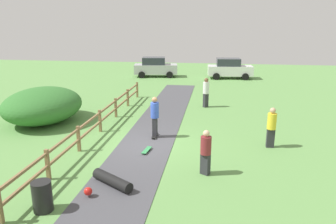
{
  "coord_description": "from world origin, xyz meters",
  "views": [
    {
      "loc": [
        2.94,
        -13.29,
        5.21
      ],
      "look_at": [
        0.71,
        1.77,
        1.0
      ],
      "focal_mm": 34.68,
      "sensor_mm": 36.0,
      "label": 1
    }
  ],
  "objects_px": {
    "bystander_maroon": "(206,150)",
    "trash_bin": "(42,196)",
    "skater_fallen": "(111,181)",
    "bush_large": "(43,105)",
    "bystander_yellow": "(271,126)",
    "parked_car_silver": "(155,67)",
    "skateboard_loose": "(147,150)",
    "bystander_white": "(206,91)",
    "skater_riding": "(155,115)",
    "parked_car_white": "(230,68)"
  },
  "relations": [
    {
      "from": "bystander_maroon",
      "to": "parked_car_white",
      "type": "bearing_deg",
      "value": 85.82
    },
    {
      "from": "skater_riding",
      "to": "parked_car_silver",
      "type": "xyz_separation_m",
      "value": [
        -3.23,
        17.42,
        -0.14
      ]
    },
    {
      "from": "skater_riding",
      "to": "bystander_yellow",
      "type": "xyz_separation_m",
      "value": [
        5.15,
        -0.49,
        -0.13
      ]
    },
    {
      "from": "bush_large",
      "to": "trash_bin",
      "type": "height_order",
      "value": "bush_large"
    },
    {
      "from": "skater_riding",
      "to": "trash_bin",
      "type": "bearing_deg",
      "value": -107.29
    },
    {
      "from": "bush_large",
      "to": "parked_car_silver",
      "type": "relative_size",
      "value": 1.07
    },
    {
      "from": "bush_large",
      "to": "skater_riding",
      "type": "xyz_separation_m",
      "value": [
        6.4,
        -1.54,
        0.17
      ]
    },
    {
      "from": "bystander_yellow",
      "to": "parked_car_silver",
      "type": "height_order",
      "value": "parked_car_silver"
    },
    {
      "from": "skater_fallen",
      "to": "bystander_maroon",
      "type": "relative_size",
      "value": 0.97
    },
    {
      "from": "bystander_yellow",
      "to": "parked_car_silver",
      "type": "distance_m",
      "value": 19.78
    },
    {
      "from": "skater_riding",
      "to": "skater_fallen",
      "type": "xyz_separation_m",
      "value": [
        -0.56,
        -4.89,
        -0.9
      ]
    },
    {
      "from": "trash_bin",
      "to": "bystander_yellow",
      "type": "height_order",
      "value": "bystander_yellow"
    },
    {
      "from": "parked_car_silver",
      "to": "bush_large",
      "type": "bearing_deg",
      "value": -101.27
    },
    {
      "from": "skater_fallen",
      "to": "bystander_yellow",
      "type": "relative_size",
      "value": 0.9
    },
    {
      "from": "skater_riding",
      "to": "skateboard_loose",
      "type": "height_order",
      "value": "skater_riding"
    },
    {
      "from": "bush_large",
      "to": "skateboard_loose",
      "type": "relative_size",
      "value": 5.77
    },
    {
      "from": "bystander_yellow",
      "to": "parked_car_silver",
      "type": "relative_size",
      "value": 0.4
    },
    {
      "from": "skater_fallen",
      "to": "bystander_maroon",
      "type": "height_order",
      "value": "bystander_maroon"
    },
    {
      "from": "skater_riding",
      "to": "parked_car_white",
      "type": "xyz_separation_m",
      "value": [
        4.0,
        17.43,
        -0.14
      ]
    },
    {
      "from": "trash_bin",
      "to": "bystander_white",
      "type": "height_order",
      "value": "bystander_white"
    },
    {
      "from": "trash_bin",
      "to": "parked_car_white",
      "type": "bearing_deg",
      "value": 75.86
    },
    {
      "from": "parked_car_silver",
      "to": "skateboard_loose",
      "type": "bearing_deg",
      "value": -80.49
    },
    {
      "from": "bystander_yellow",
      "to": "skater_riding",
      "type": "bearing_deg",
      "value": 174.55
    },
    {
      "from": "trash_bin",
      "to": "skater_fallen",
      "type": "height_order",
      "value": "trash_bin"
    },
    {
      "from": "skater_riding",
      "to": "skater_fallen",
      "type": "relative_size",
      "value": 1.21
    },
    {
      "from": "skater_fallen",
      "to": "bystander_white",
      "type": "height_order",
      "value": "bystander_white"
    },
    {
      "from": "skater_riding",
      "to": "parked_car_white",
      "type": "distance_m",
      "value": 17.88
    },
    {
      "from": "skateboard_loose",
      "to": "bystander_white",
      "type": "relative_size",
      "value": 0.44
    },
    {
      "from": "trash_bin",
      "to": "bystander_maroon",
      "type": "relative_size",
      "value": 0.55
    },
    {
      "from": "skateboard_loose",
      "to": "bystander_maroon",
      "type": "bearing_deg",
      "value": -34.22
    },
    {
      "from": "bystander_white",
      "to": "parked_car_white",
      "type": "distance_m",
      "value": 11.53
    },
    {
      "from": "bystander_maroon",
      "to": "bush_large",
      "type": "bearing_deg",
      "value": 150.41
    },
    {
      "from": "bystander_maroon",
      "to": "trash_bin",
      "type": "bearing_deg",
      "value": -146.18
    },
    {
      "from": "bystander_white",
      "to": "skater_riding",
      "type": "bearing_deg",
      "value": -109.54
    },
    {
      "from": "skateboard_loose",
      "to": "parked_car_white",
      "type": "height_order",
      "value": "parked_car_white"
    },
    {
      "from": "bystander_maroon",
      "to": "bystander_yellow",
      "type": "relative_size",
      "value": 0.93
    },
    {
      "from": "bystander_yellow",
      "to": "parked_car_silver",
      "type": "bearing_deg",
      "value": 115.07
    },
    {
      "from": "bush_large",
      "to": "parked_car_silver",
      "type": "xyz_separation_m",
      "value": [
        3.17,
        15.89,
        0.02
      ]
    },
    {
      "from": "skateboard_loose",
      "to": "bystander_maroon",
      "type": "relative_size",
      "value": 0.5
    },
    {
      "from": "bush_large",
      "to": "bystander_maroon",
      "type": "xyz_separation_m",
      "value": [
        8.87,
        -5.04,
        -0.03
      ]
    },
    {
      "from": "bystander_white",
      "to": "parked_car_white",
      "type": "height_order",
      "value": "parked_car_white"
    },
    {
      "from": "skater_fallen",
      "to": "bush_large",
      "type": "bearing_deg",
      "value": 132.24
    },
    {
      "from": "bush_large",
      "to": "skater_riding",
      "type": "relative_size",
      "value": 2.46
    },
    {
      "from": "bystander_maroon",
      "to": "bystander_white",
      "type": "bearing_deg",
      "value": 91.95
    },
    {
      "from": "parked_car_white",
      "to": "bystander_yellow",
      "type": "bearing_deg",
      "value": -86.34
    },
    {
      "from": "bystander_yellow",
      "to": "parked_car_white",
      "type": "bearing_deg",
      "value": 93.66
    },
    {
      "from": "skater_riding",
      "to": "bystander_maroon",
      "type": "distance_m",
      "value": 4.29
    },
    {
      "from": "skater_riding",
      "to": "skateboard_loose",
      "type": "bearing_deg",
      "value": -90.31
    },
    {
      "from": "trash_bin",
      "to": "bystander_yellow",
      "type": "xyz_separation_m",
      "value": [
        7.18,
        6.02,
        0.53
      ]
    },
    {
      "from": "bystander_white",
      "to": "parked_car_white",
      "type": "relative_size",
      "value": 0.43
    }
  ]
}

